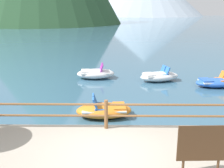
{
  "coord_description": "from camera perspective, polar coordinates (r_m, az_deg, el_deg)",
  "views": [
    {
      "loc": [
        0.29,
        -6.46,
        4.14
      ],
      "look_at": [
        0.14,
        5.0,
        0.9
      ],
      "focal_mm": 43.61,
      "sensor_mm": 36.0,
      "label": 1
    }
  ],
  "objects": [
    {
      "name": "dock_railing",
      "position": [
        8.61,
        -1.26,
        -5.76
      ],
      "size": [
        23.92,
        0.12,
        0.95
      ],
      "color": "brown",
      "rests_on": "promenade_dock"
    },
    {
      "name": "ground_plane",
      "position": [
        46.64,
        0.37,
        10.69
      ],
      "size": [
        200.0,
        200.0,
        0.0
      ],
      "primitive_type": "plane",
      "color": "#38607A"
    },
    {
      "name": "pedal_boat_4",
      "position": [
        15.7,
        21.2,
        0.35
      ],
      "size": [
        2.5,
        1.4,
        0.82
      ],
      "color": "blue",
      "rests_on": "ground"
    },
    {
      "name": "sign_board",
      "position": [
        6.69,
        18.5,
        -11.86
      ],
      "size": [
        1.18,
        0.1,
        1.19
      ],
      "color": "silver",
      "rests_on": "promenade_dock"
    },
    {
      "name": "pedal_boat_2",
      "position": [
        10.62,
        -1.64,
        -5.49
      ],
      "size": [
        2.24,
        1.34,
        0.87
      ],
      "color": "orange",
      "rests_on": "ground"
    },
    {
      "name": "pedal_boat_3",
      "position": [
        16.41,
        -3.47,
        2.23
      ],
      "size": [
        2.37,
        1.52,
        0.89
      ],
      "color": "white",
      "rests_on": "ground"
    },
    {
      "name": "pedal_boat_1",
      "position": [
        16.02,
        9.87,
        1.63
      ],
      "size": [
        2.56,
        1.8,
        0.87
      ],
      "color": "white",
      "rests_on": "ground"
    }
  ]
}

